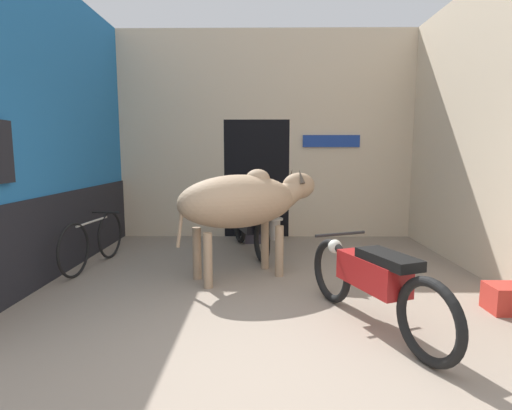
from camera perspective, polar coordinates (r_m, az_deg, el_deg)
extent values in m
plane|color=gray|center=(3.30, 2.34, -21.88)|extent=(30.00, 30.00, 0.00)
cube|color=#236BAD|center=(5.93, -27.49, 9.74)|extent=(0.18, 4.73, 3.87)
cube|color=black|center=(5.98, -25.83, -3.62)|extent=(0.03, 4.73, 1.08)
cube|color=beige|center=(7.83, 1.42, 18.06)|extent=(5.53, 0.18, 1.64)
cube|color=beige|center=(7.90, -11.66, 3.71)|extent=(1.97, 0.18, 2.23)
cube|color=beige|center=(7.90, 13.12, 3.67)|extent=(2.32, 0.18, 2.23)
cube|color=black|center=(8.07, 0.12, 3.95)|extent=(1.24, 0.90, 2.23)
cube|color=navy|center=(7.70, 10.70, 8.96)|extent=(1.07, 0.03, 0.22)
cube|color=beige|center=(6.02, 30.44, 9.51)|extent=(0.18, 4.73, 3.87)
ellipsoid|color=tan|center=(5.08, -2.55, 0.54)|extent=(1.75, 1.39, 0.68)
ellipsoid|color=tan|center=(5.18, 0.25, 3.77)|extent=(0.42, 0.40, 0.25)
cylinder|color=tan|center=(5.43, 4.53, 1.54)|extent=(0.55, 0.50, 0.45)
ellipsoid|color=tan|center=(5.52, 6.10, 2.73)|extent=(0.58, 0.50, 0.36)
cylinder|color=tan|center=(4.85, -10.73, -2.46)|extent=(0.13, 0.10, 0.61)
cylinder|color=tan|center=(5.60, 1.28, -5.73)|extent=(0.11, 0.11, 0.67)
cylinder|color=tan|center=(5.27, 3.35, -6.59)|extent=(0.11, 0.11, 0.67)
cylinder|color=tan|center=(5.20, -8.43, -6.83)|extent=(0.11, 0.11, 0.67)
cylinder|color=tan|center=(4.85, -6.89, -7.88)|extent=(0.11, 0.11, 0.67)
cone|color=#473D33|center=(5.59, 4.98, 4.20)|extent=(0.13, 0.16, 0.21)
cone|color=#473D33|center=(5.37, 6.44, 4.05)|extent=(0.13, 0.16, 0.21)
torus|color=black|center=(3.42, 23.47, -15.01)|extent=(0.32, 0.67, 0.69)
torus|color=black|center=(4.47, 10.74, -9.19)|extent=(0.32, 0.67, 0.69)
cube|color=maroon|center=(3.86, 16.28, -9.22)|extent=(0.54, 0.82, 0.28)
cube|color=black|center=(3.65, 18.38, -7.33)|extent=(0.47, 0.67, 0.09)
cylinder|color=black|center=(4.24, 11.96, -4.08)|extent=(0.55, 0.24, 0.03)
sphere|color=silver|center=(4.35, 11.21, -5.83)|extent=(0.15, 0.15, 0.15)
torus|color=black|center=(5.91, 0.80, -5.14)|extent=(0.26, 0.64, 0.65)
torus|color=black|center=(7.17, -2.32, -2.89)|extent=(0.26, 0.64, 0.65)
cube|color=black|center=(6.51, -0.92, -2.44)|extent=(0.48, 0.78, 0.28)
cube|color=black|center=(6.29, -0.44, -1.13)|extent=(0.42, 0.64, 0.09)
cylinder|color=black|center=(6.97, -2.05, 0.31)|extent=(0.56, 0.20, 0.03)
sphere|color=silver|center=(7.08, -2.23, -0.83)|extent=(0.15, 0.15, 0.15)
torus|color=black|center=(5.71, -24.59, -5.90)|extent=(0.11, 0.72, 0.72)
torus|color=black|center=(6.55, -20.12, -4.01)|extent=(0.11, 0.72, 0.72)
cylinder|color=#B7B2A8|center=(6.07, -22.34, -2.20)|extent=(0.11, 0.81, 0.03)
cylinder|color=black|center=(6.41, -20.62, -1.00)|extent=(0.44, 0.08, 0.03)
cube|color=#3D3842|center=(7.16, -0.35, -3.92)|extent=(0.31, 0.14, 0.40)
cube|color=#3D3842|center=(7.20, -0.34, -1.83)|extent=(0.31, 0.32, 0.11)
cube|color=#386B42|center=(7.23, -0.33, 0.16)|extent=(0.44, 0.20, 0.48)
sphere|color=tan|center=(7.20, -0.33, 2.88)|extent=(0.20, 0.20, 0.20)
cylinder|color=beige|center=(7.51, 2.62, -3.52)|extent=(0.23, 0.23, 0.36)
cylinder|color=beige|center=(7.47, 2.62, -2.02)|extent=(0.32, 0.32, 0.04)
cube|color=red|center=(4.92, 32.51, -11.19)|extent=(0.44, 0.32, 0.28)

